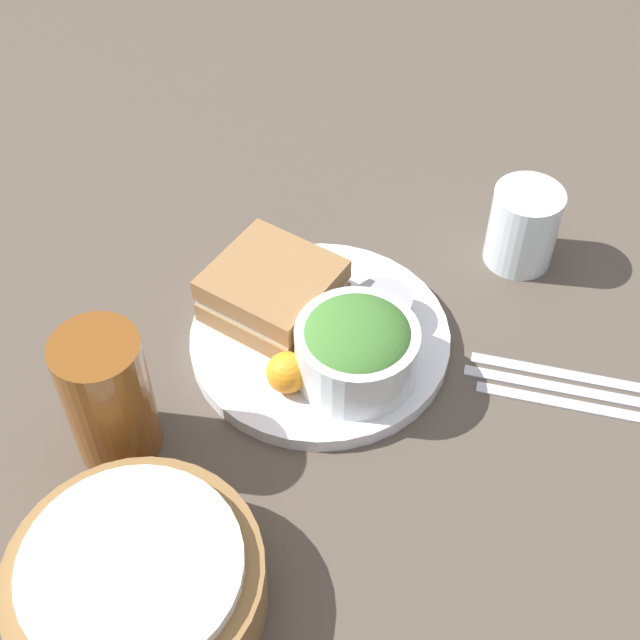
% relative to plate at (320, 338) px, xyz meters
% --- Properties ---
extents(ground_plane, '(4.00, 4.00, 0.00)m').
position_rel_plate_xyz_m(ground_plane, '(0.00, 0.00, -0.01)').
color(ground_plane, '#4C4238').
extents(plate, '(0.26, 0.26, 0.02)m').
position_rel_plate_xyz_m(plate, '(0.00, 0.00, 0.00)').
color(plate, silver).
rests_on(plate, ground_plane).
extents(sandwich, '(0.12, 0.12, 0.05)m').
position_rel_plate_xyz_m(sandwich, '(0.06, 0.00, 0.04)').
color(sandwich, olive).
rests_on(sandwich, plate).
extents(salad_bowl, '(0.12, 0.12, 0.07)m').
position_rel_plate_xyz_m(salad_bowl, '(-0.06, 0.02, 0.05)').
color(salad_bowl, white).
rests_on(salad_bowl, plate).
extents(dressing_cup, '(0.06, 0.06, 0.03)m').
position_rel_plate_xyz_m(dressing_cup, '(-0.04, -0.05, 0.02)').
color(dressing_cup, '#99999E').
rests_on(dressing_cup, plate).
extents(orange_wedge, '(0.04, 0.04, 0.04)m').
position_rel_plate_xyz_m(orange_wedge, '(-0.01, 0.07, 0.03)').
color(orange_wedge, orange).
rests_on(orange_wedge, plate).
extents(drink_glass, '(0.08, 0.08, 0.14)m').
position_rel_plate_xyz_m(drink_glass, '(0.08, 0.20, 0.06)').
color(drink_glass, brown).
rests_on(drink_glass, ground_plane).
extents(bread_basket, '(0.21, 0.21, 0.07)m').
position_rel_plate_xyz_m(bread_basket, '(-0.04, 0.31, 0.03)').
color(bread_basket, olive).
rests_on(bread_basket, ground_plane).
extents(fork, '(0.18, 0.08, 0.01)m').
position_rel_plate_xyz_m(fork, '(-0.23, -0.11, -0.01)').
color(fork, '#B2B2B7').
rests_on(fork, ground_plane).
extents(knife, '(0.19, 0.08, 0.01)m').
position_rel_plate_xyz_m(knife, '(-0.23, -0.09, -0.01)').
color(knife, '#B2B2B7').
rests_on(knife, ground_plane).
extents(spoon, '(0.17, 0.07, 0.01)m').
position_rel_plate_xyz_m(spoon, '(-0.24, -0.07, -0.01)').
color(spoon, '#B2B2B7').
rests_on(spoon, ground_plane).
extents(water_glass, '(0.07, 0.07, 0.09)m').
position_rel_plate_xyz_m(water_glass, '(-0.11, -0.23, 0.04)').
color(water_glass, silver).
rests_on(water_glass, ground_plane).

